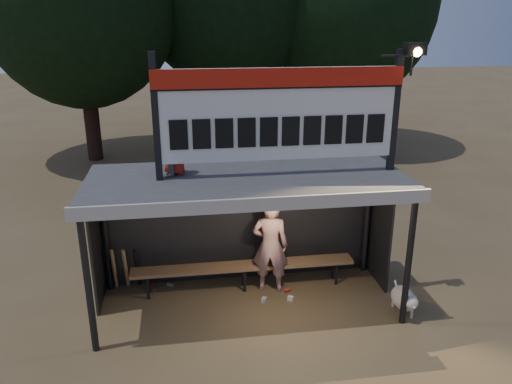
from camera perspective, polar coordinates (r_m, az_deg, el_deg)
ground at (r=8.80m, az=-0.93°, el=-12.69°), size 80.00×80.00×0.00m
player at (r=8.83m, az=1.63°, el=-6.14°), size 0.71×0.55×1.74m
child_a at (r=7.81m, az=-9.98°, el=5.33°), size 0.61×0.60×0.99m
child_b at (r=7.89m, az=-9.34°, el=5.21°), size 0.53×0.45×0.91m
dugout_shelter at (r=8.20m, az=-1.22°, el=-0.78°), size 5.10×2.08×2.32m
scoreboard_assembly at (r=7.66m, az=3.14°, el=9.21°), size 4.10×0.27×1.99m
bench at (r=9.06m, az=-1.41°, el=-8.53°), size 4.00×0.35×0.48m
tree_right at (r=18.87m, az=10.62°, el=20.64°), size 6.08×6.08×8.72m
dog at (r=8.76m, az=16.60°, el=-11.62°), size 0.36×0.81×0.49m
bats at (r=9.32m, az=-14.67°, el=-8.40°), size 0.48×0.33×0.84m
litter at (r=9.08m, az=-2.81°, el=-11.35°), size 2.57×0.91×0.08m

